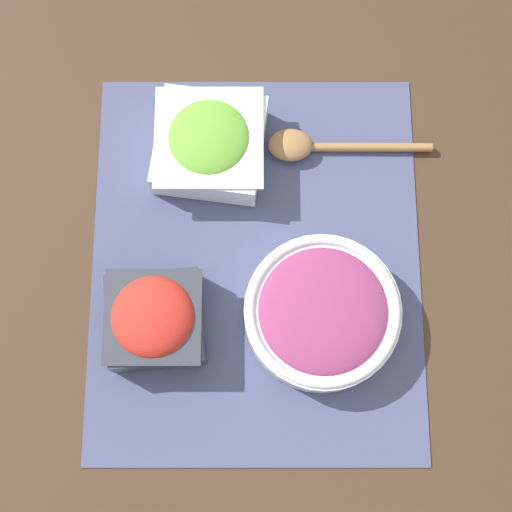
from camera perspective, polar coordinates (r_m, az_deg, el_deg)
The scene contains 6 objects.
ground_plane at distance 0.94m, azimuth 0.00°, elevation -0.50°, with size 3.00×3.00×0.00m, color #422D1E.
placemat at distance 0.94m, azimuth 0.00°, elevation -0.47°, with size 0.52×0.43×0.00m.
onion_bowl at distance 0.90m, azimuth 5.31°, elevation -4.51°, with size 0.20×0.20×0.06m.
tomato_bowl at distance 0.89m, azimuth -8.12°, elevation -5.00°, with size 0.13×0.13×0.08m.
lettuce_bowl at distance 0.96m, azimuth -3.72°, elevation 9.00°, with size 0.16×0.16×0.07m.
wooden_spoon at distance 0.98m, azimuth 4.38°, elevation 8.79°, with size 0.05×0.22×0.03m.
Camera 1 is at (-0.22, 0.00, 0.92)m, focal length 50.00 mm.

